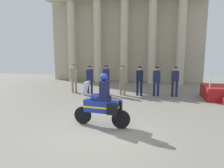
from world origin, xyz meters
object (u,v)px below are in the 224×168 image
at_px(officer_in_row_4, 140,79).
at_px(motorcycle_with_rider, 103,104).
at_px(officer_in_row_5, 156,79).
at_px(officer_in_row_0, 74,76).
at_px(officer_in_row_3, 123,78).
at_px(officer_in_row_1, 90,77).
at_px(officer_in_row_6, 175,79).
at_px(officer_in_row_2, 106,77).

distance_m(officer_in_row_4, motorcycle_with_rider, 5.25).
bearing_deg(officer_in_row_5, officer_in_row_4, -9.29).
distance_m(officer_in_row_0, officer_in_row_5, 4.90).
distance_m(officer_in_row_3, officer_in_row_5, 1.91).
height_order(officer_in_row_1, officer_in_row_6, officer_in_row_6).
bearing_deg(motorcycle_with_rider, officer_in_row_5, -102.62).
height_order(officer_in_row_3, officer_in_row_4, officer_in_row_3).
xyz_separation_m(officer_in_row_3, officer_in_row_6, (2.92, 0.02, -0.03)).
distance_m(officer_in_row_0, officer_in_row_3, 2.99).
xyz_separation_m(officer_in_row_2, motorcycle_with_rider, (0.90, -5.12, -0.22)).
relative_size(officer_in_row_2, officer_in_row_3, 1.00).
bearing_deg(officer_in_row_4, officer_in_row_2, -7.29).
height_order(officer_in_row_0, officer_in_row_5, officer_in_row_0).
distance_m(officer_in_row_6, motorcycle_with_rider, 5.98).
bearing_deg(officer_in_row_3, officer_in_row_5, 170.88).
bearing_deg(officer_in_row_6, motorcycle_with_rider, 51.77).
bearing_deg(officer_in_row_5, officer_in_row_0, -10.10).
relative_size(officer_in_row_0, motorcycle_with_rider, 0.83).
height_order(officer_in_row_1, officer_in_row_2, officer_in_row_2).
bearing_deg(officer_in_row_6, officer_in_row_5, -5.78).
relative_size(officer_in_row_4, motorcycle_with_rider, 0.80).
xyz_separation_m(officer_in_row_3, officer_in_row_5, (1.91, -0.03, -0.04)).
xyz_separation_m(officer_in_row_5, officer_in_row_6, (1.01, 0.04, 0.01)).
relative_size(officer_in_row_0, officer_in_row_1, 1.04).
relative_size(officer_in_row_0, officer_in_row_2, 1.01).
distance_m(officer_in_row_0, officer_in_row_2, 2.04).
distance_m(officer_in_row_0, officer_in_row_4, 3.95).
distance_m(officer_in_row_1, officer_in_row_4, 2.94).
bearing_deg(officer_in_row_1, officer_in_row_0, -14.18).
bearing_deg(officer_in_row_6, officer_in_row_1, -8.36).
xyz_separation_m(officer_in_row_2, officer_in_row_3, (0.96, 0.05, 0.00)).
bearing_deg(officer_in_row_5, officer_in_row_2, -7.95).
height_order(officer_in_row_2, officer_in_row_3, officer_in_row_3).
distance_m(officer_in_row_3, motorcycle_with_rider, 5.17).
xyz_separation_m(officer_in_row_0, officer_in_row_4, (3.95, -0.14, -0.04)).
height_order(officer_in_row_0, officer_in_row_1, officer_in_row_0).
bearing_deg(officer_in_row_6, officer_in_row_3, -7.97).
bearing_deg(officer_in_row_1, officer_in_row_4, 171.06).
relative_size(officer_in_row_1, officer_in_row_6, 0.99).
distance_m(officer_in_row_3, officer_in_row_6, 2.92).
bearing_deg(motorcycle_with_rider, officer_in_row_1, -61.37).
bearing_deg(officer_in_row_1, officer_in_row_2, 167.92).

